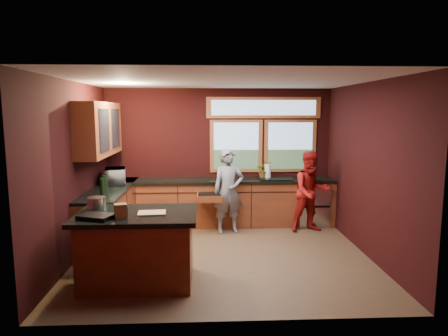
{
  "coord_description": "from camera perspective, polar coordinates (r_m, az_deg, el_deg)",
  "views": [
    {
      "loc": [
        -0.27,
        -6.03,
        2.25
      ],
      "look_at": [
        0.03,
        0.4,
        1.33
      ],
      "focal_mm": 32.0,
      "sensor_mm": 36.0,
      "label": 1
    }
  ],
  "objects": [
    {
      "name": "paper_towel",
      "position": [
        7.91,
        6.27,
        -0.51
      ],
      "size": [
        0.12,
        0.12,
        0.28
      ],
      "primitive_type": "cylinder",
      "color": "white",
      "rests_on": "back_counter"
    },
    {
      "name": "floor",
      "position": [
        6.44,
        -0.11,
        -12.34
      ],
      "size": [
        4.5,
        4.5,
        0.0
      ],
      "primitive_type": "plane",
      "color": "brown",
      "rests_on": "ground"
    },
    {
      "name": "left_counter",
      "position": [
        7.3,
        -15.98,
        -6.35
      ],
      "size": [
        0.64,
        2.3,
        0.93
      ],
      "color": "#5D2816",
      "rests_on": "floor"
    },
    {
      "name": "potted_plant",
      "position": [
        7.95,
        5.75,
        -0.25
      ],
      "size": [
        0.31,
        0.27,
        0.34
      ],
      "primitive_type": "imported",
      "color": "#999999",
      "rests_on": "back_counter"
    },
    {
      "name": "microwave",
      "position": [
        7.56,
        -15.24,
        -1.11
      ],
      "size": [
        0.46,
        0.59,
        0.29
      ],
      "primitive_type": "imported",
      "rotation": [
        0.0,
        0.0,
        1.8
      ],
      "color": "#999999",
      "rests_on": "left_counter"
    },
    {
      "name": "black_tray",
      "position": [
        5.18,
        -17.77,
        -6.61
      ],
      "size": [
        0.47,
        0.4,
        0.05
      ],
      "primitive_type": "cube",
      "rotation": [
        0.0,
        0.0,
        -0.34
      ],
      "color": "black",
      "rests_on": "island"
    },
    {
      "name": "paper_bag",
      "position": [
        5.09,
        -14.52,
        -5.98
      ],
      "size": [
        0.18,
        0.16,
        0.18
      ],
      "primitive_type": "cube",
      "rotation": [
        0.0,
        0.0,
        0.31
      ],
      "color": "brown",
      "rests_on": "island"
    },
    {
      "name": "island",
      "position": [
        5.46,
        -12.2,
        -11.04
      ],
      "size": [
        1.55,
        1.05,
        0.95
      ],
      "color": "#5D2816",
      "rests_on": "floor"
    },
    {
      "name": "person_grey",
      "position": [
        7.39,
        0.63,
        -3.33
      ],
      "size": [
        0.63,
        0.46,
        1.57
      ],
      "primitive_type": "imported",
      "rotation": [
        0.0,
        0.0,
        0.16
      ],
      "color": "slate",
      "rests_on": "floor"
    },
    {
      "name": "room_shell",
      "position": [
        6.38,
        -5.62,
        4.01
      ],
      "size": [
        4.52,
        4.02,
        2.71
      ],
      "color": "black",
      "rests_on": "ground"
    },
    {
      "name": "person_red",
      "position": [
        7.65,
        12.34,
        -3.32
      ],
      "size": [
        0.82,
        0.69,
        1.52
      ],
      "primitive_type": "imported",
      "rotation": [
        0.0,
        0.0,
        0.16
      ],
      "color": "maroon",
      "rests_on": "floor"
    },
    {
      "name": "stock_pot",
      "position": [
        5.56,
        -17.73,
        -4.91
      ],
      "size": [
        0.24,
        0.24,
        0.18
      ],
      "primitive_type": "cylinder",
      "color": "#B9B9BE",
      "rests_on": "island"
    },
    {
      "name": "back_counter",
      "position": [
        7.94,
        0.79,
        -4.87
      ],
      "size": [
        4.5,
        0.64,
        0.93
      ],
      "color": "#5D2816",
      "rests_on": "floor"
    },
    {
      "name": "cutting_board",
      "position": [
        5.24,
        -10.27,
        -6.34
      ],
      "size": [
        0.37,
        0.28,
        0.02
      ],
      "primitive_type": "cube",
      "rotation": [
        0.0,
        0.0,
        0.08
      ],
      "color": "tan",
      "rests_on": "island"
    }
  ]
}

